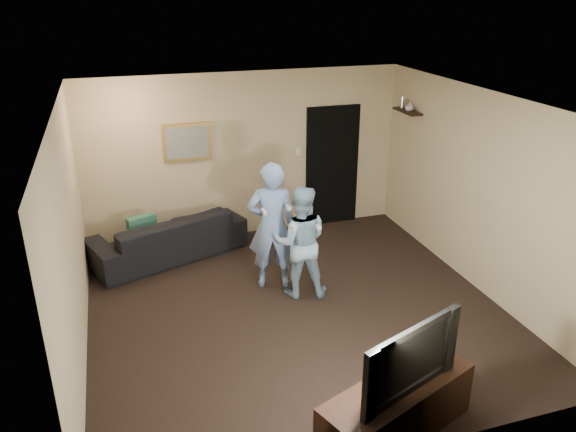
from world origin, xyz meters
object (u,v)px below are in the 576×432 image
object	(u,v)px
television	(402,354)
wii_player_left	(272,226)
tv_console	(396,411)
sofa	(168,236)
wii_player_right	(300,242)

from	to	relation	value
television	wii_player_left	size ratio (longest dim) A/B	0.66
tv_console	television	distance (m)	0.61
tv_console	wii_player_left	world-z (taller)	wii_player_left
sofa	television	bearing A→B (deg)	90.25
tv_console	wii_player_left	distance (m)	3.04
wii_player_left	television	bearing A→B (deg)	-84.11
sofa	television	size ratio (longest dim) A/B	1.96
tv_console	wii_player_right	bearing A→B (deg)	69.42
tv_console	wii_player_left	size ratio (longest dim) A/B	0.90
sofa	television	xyz separation A→B (m)	(1.55, -4.26, 0.53)
television	wii_player_left	xyz separation A→B (m)	(-0.31, 2.96, 0.01)
tv_console	television	world-z (taller)	television
wii_player_right	tv_console	bearing A→B (deg)	-89.45
wii_player_right	wii_player_left	bearing A→B (deg)	130.36
sofa	wii_player_right	distance (m)	2.27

